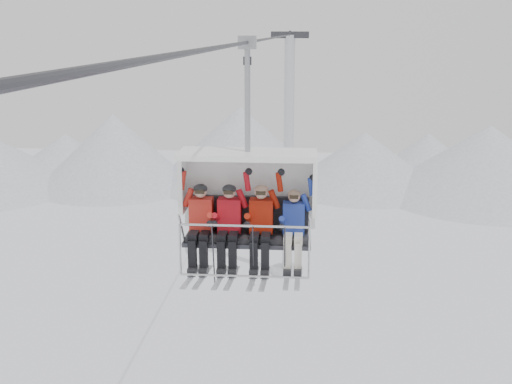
# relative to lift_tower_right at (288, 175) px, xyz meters

# --- Properties ---
(ridgeline) EXTENTS (72.00, 21.00, 7.00)m
(ridgeline) POSITION_rel_lift_tower_right_xyz_m (-1.58, 20.05, -2.94)
(ridgeline) COLOR silver
(ridgeline) RESTS_ON ground
(lift_tower_right) EXTENTS (2.00, 1.80, 13.48)m
(lift_tower_right) POSITION_rel_lift_tower_right_xyz_m (0.00, 0.00, 0.00)
(lift_tower_right) COLOR silver
(lift_tower_right) RESTS_ON ground
(haul_cable) EXTENTS (0.06, 50.00, 0.06)m
(haul_cable) POSITION_rel_lift_tower_right_xyz_m (0.00, -22.00, 7.52)
(haul_cable) COLOR #313136
(haul_cable) RESTS_ON lift_tower_left
(chairlift_carrier) EXTENTS (2.39, 1.17, 3.98)m
(chairlift_carrier) POSITION_rel_lift_tower_right_xyz_m (0.00, -23.66, 4.90)
(chairlift_carrier) COLOR black
(chairlift_carrier) RESTS_ON haul_cable
(skier_far_left) EXTENTS (0.41, 1.69, 1.63)m
(skier_far_left) POSITION_rel_lift_tower_right_xyz_m (-0.82, -23.96, 4.43)
(skier_far_left) COLOR red
(skier_far_left) RESTS_ON chairlift_carrier
(skier_center_left) EXTENTS (0.41, 1.69, 1.63)m
(skier_center_left) POSITION_rel_lift_tower_right_xyz_m (-0.32, -23.96, 4.43)
(skier_center_left) COLOR #B7101A
(skier_center_left) RESTS_ON chairlift_carrier
(skier_center_right) EXTENTS (0.41, 1.69, 1.63)m
(skier_center_right) POSITION_rel_lift_tower_right_xyz_m (0.25, -23.96, 4.43)
(skier_center_right) COLOR #A21909
(skier_center_right) RESTS_ON chairlift_carrier
(skier_far_right) EXTENTS (0.38, 1.69, 1.52)m
(skier_far_right) POSITION_rel_lift_tower_right_xyz_m (0.82, -23.97, 4.40)
(skier_far_right) COLOR navy
(skier_far_right) RESTS_ON chairlift_carrier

